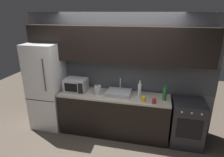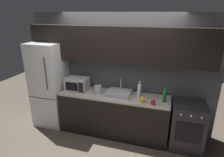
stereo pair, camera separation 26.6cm
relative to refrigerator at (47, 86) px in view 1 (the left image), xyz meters
name	(u,v)px [view 1 (the left image)]	position (x,y,z in m)	size (l,w,h in m)	color
back_wall	(117,60)	(1.51, 0.30, 0.60)	(3.99, 0.44, 2.50)	slate
counter_run	(114,114)	(1.51, 0.00, -0.50)	(2.25, 0.60, 0.90)	black
refrigerator	(47,86)	(0.00, 0.00, 0.00)	(0.68, 0.69, 1.89)	white
oven_range	(187,123)	(2.97, 0.00, -0.50)	(0.60, 0.62, 0.90)	#232326
microwave	(76,85)	(0.68, 0.02, 0.09)	(0.46, 0.35, 0.27)	#A8AAAF
sink_basin	(119,93)	(1.61, 0.03, -0.01)	(0.48, 0.38, 0.30)	#ADAFB5
kettle	(98,90)	(1.18, -0.04, 0.04)	(0.18, 0.14, 0.20)	#B7BABF
wine_bottle_white	(140,90)	(2.03, -0.01, 0.10)	(0.07, 0.07, 0.35)	silver
wine_bottle_green	(165,94)	(2.50, -0.03, 0.08)	(0.07, 0.07, 0.32)	#1E6B2D
mug_red	(154,101)	(2.32, -0.21, 0.00)	(0.08, 0.08, 0.09)	#A82323
mug_yellow	(143,99)	(2.12, -0.17, 0.00)	(0.09, 0.09, 0.10)	gold
mug_blue	(139,91)	(1.99, 0.22, 0.00)	(0.08, 0.08, 0.09)	#234299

